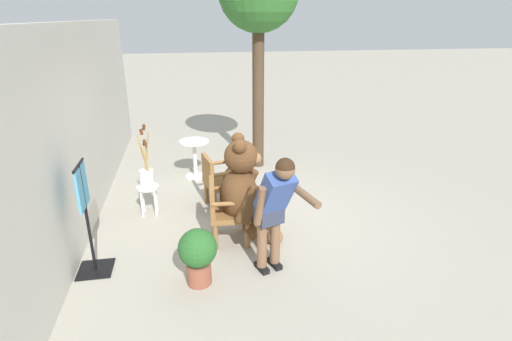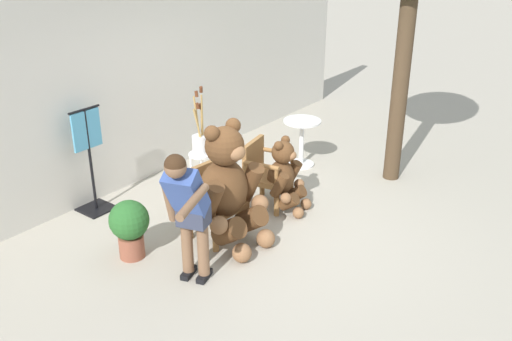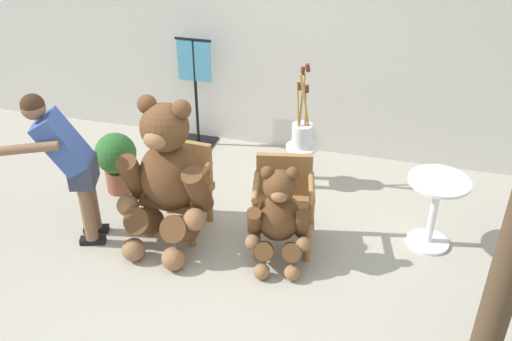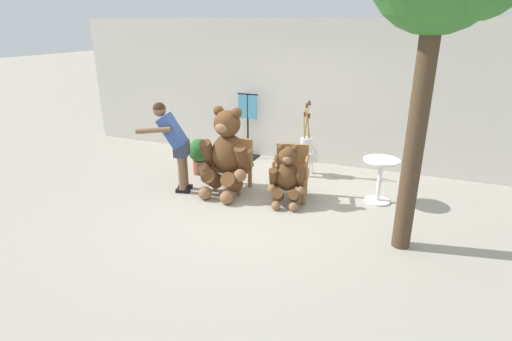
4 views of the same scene
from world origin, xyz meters
name	(u,v)px [view 2 (image 2 of 4)]	position (x,y,z in m)	size (l,w,h in m)	color
ground_plane	(271,230)	(0.00, 0.00, 0.00)	(60.00, 60.00, 0.00)	#A8A091
back_wall	(128,84)	(0.00, 2.40, 1.40)	(10.00, 0.16, 2.80)	beige
wooden_chair_left	(212,200)	(-0.52, 0.47, 0.46)	(0.59, 0.55, 0.86)	olive
wooden_chair_right	(265,172)	(0.51, 0.47, 0.46)	(0.65, 0.62, 0.86)	olive
teddy_bear_large	(228,187)	(-0.52, 0.21, 0.72)	(0.88, 0.85, 1.46)	brown
teddy_bear_small	(285,176)	(0.53, 0.17, 0.48)	(0.60, 0.60, 0.97)	brown
person_visitor	(188,205)	(-1.38, 0.00, 0.91)	(0.74, 0.64, 1.52)	black
white_stool	(201,160)	(0.46, 1.55, 0.36)	(0.34, 0.34, 0.46)	white
brush_bucket	(200,141)	(0.46, 1.55, 0.65)	(0.22, 0.22, 0.96)	white
round_side_table	(302,137)	(1.86, 0.79, 0.45)	(0.56, 0.56, 0.72)	white
potted_plant	(130,225)	(-1.41, 0.87, 0.40)	(0.44, 0.44, 0.68)	brown
clothing_display_stand	(90,158)	(-0.95, 2.10, 0.72)	(0.44, 0.40, 1.36)	black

